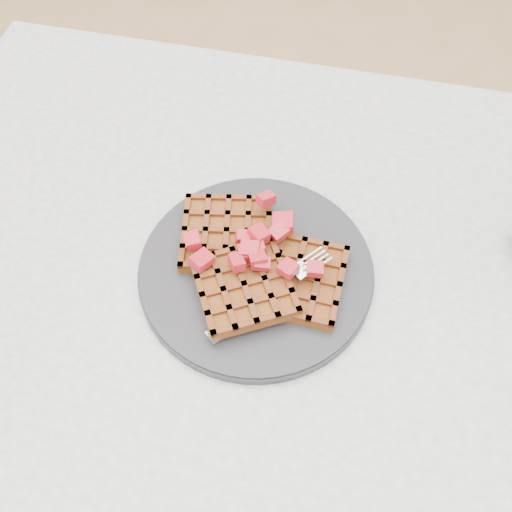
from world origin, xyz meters
name	(u,v)px	position (x,y,z in m)	size (l,w,h in m)	color
ground	(290,445)	(0.00, 0.00, 0.00)	(4.00, 4.00, 0.00)	tan
table	(313,322)	(0.00, 0.00, 0.64)	(1.20, 0.80, 0.75)	silver
plate	(256,270)	(-0.08, -0.01, 0.76)	(0.29, 0.29, 0.02)	black
waffles	(255,264)	(-0.08, -0.01, 0.78)	(0.22, 0.21, 0.03)	brown
strawberry_pile	(256,249)	(-0.08, -0.01, 0.80)	(0.15, 0.15, 0.02)	maroon
fork	(278,293)	(-0.05, -0.04, 0.77)	(0.02, 0.18, 0.02)	silver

